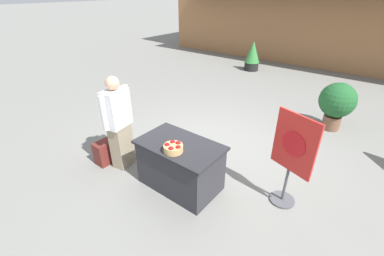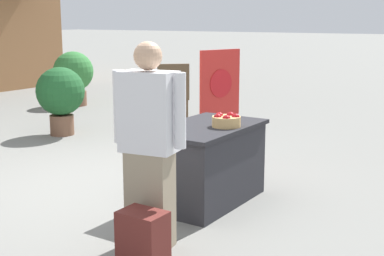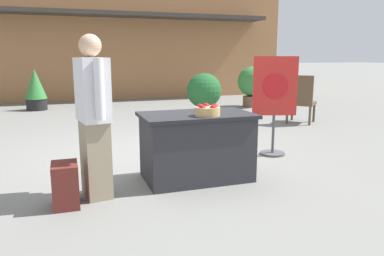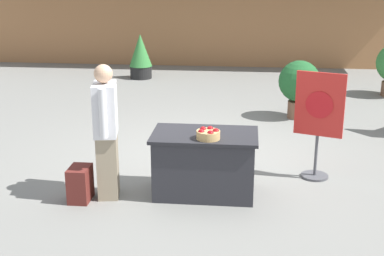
# 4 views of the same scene
# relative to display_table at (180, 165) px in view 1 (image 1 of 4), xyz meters

# --- Properties ---
(ground_plane) EXTENTS (120.00, 120.00, 0.00)m
(ground_plane) POSITION_rel_display_table_xyz_m (-0.20, 1.22, -0.39)
(ground_plane) COLOR slate
(storefront_building) EXTENTS (13.44, 5.38, 4.30)m
(storefront_building) POSITION_rel_display_table_xyz_m (-0.54, 10.67, 1.76)
(storefront_building) COLOR #9E6B42
(storefront_building) RESTS_ON ground_plane
(display_table) EXTENTS (1.27, 0.77, 0.77)m
(display_table) POSITION_rel_display_table_xyz_m (0.00, 0.00, 0.00)
(display_table) COLOR #2D2D33
(display_table) RESTS_ON ground_plane
(apple_basket) EXTENTS (0.28, 0.28, 0.13)m
(apple_basket) POSITION_rel_display_table_xyz_m (0.05, -0.20, 0.44)
(apple_basket) COLOR tan
(apple_basket) RESTS_ON display_table
(person_visitor) EXTENTS (0.33, 0.60, 1.63)m
(person_visitor) POSITION_rel_display_table_xyz_m (-1.15, -0.20, 0.44)
(person_visitor) COLOR gray
(person_visitor) RESTS_ON ground_plane
(backpack) EXTENTS (0.24, 0.34, 0.42)m
(backpack) POSITION_rel_display_table_xyz_m (-1.46, -0.36, -0.18)
(backpack) COLOR maroon
(backpack) RESTS_ON ground_plane
(poster_board) EXTENTS (0.61, 0.36, 1.41)m
(poster_board) POSITION_rel_display_table_xyz_m (1.42, 0.66, 0.40)
(poster_board) COLOR #4C4C51
(poster_board) RESTS_ON ground_plane
(potted_plant_far_left) EXTENTS (0.55, 0.55, 1.08)m
(potted_plant_far_left) POSITION_rel_display_table_xyz_m (-2.11, 6.68, 0.16)
(potted_plant_far_left) COLOR black
(potted_plant_far_left) RESTS_ON ground_plane
(potted_plant_near_left) EXTENTS (0.75, 0.75, 1.06)m
(potted_plant_near_left) POSITION_rel_display_table_xyz_m (1.43, 3.51, 0.25)
(potted_plant_near_left) COLOR brown
(potted_plant_near_left) RESTS_ON ground_plane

